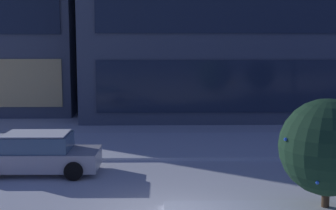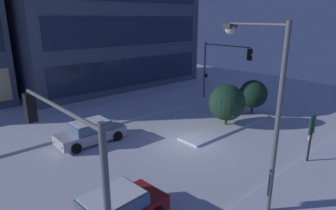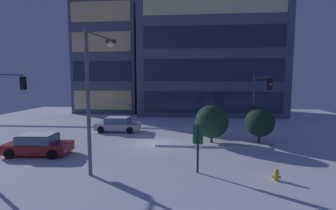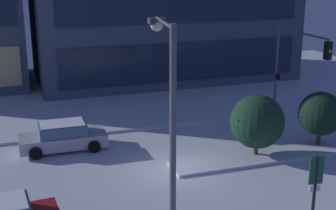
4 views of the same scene
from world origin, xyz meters
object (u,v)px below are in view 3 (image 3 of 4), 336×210
(car_far, at_px, (118,125))
(decorated_tree_left_of_median, at_px, (212,122))
(fire_hydrant, at_px, (276,176))
(parking_info_sign, at_px, (198,143))
(car_near, at_px, (38,145))
(traffic_light_corner_far_right, at_px, (260,93))
(decorated_tree_median, at_px, (260,122))
(street_lamp_arched, at_px, (96,82))

(car_far, distance_m, decorated_tree_left_of_median, 10.13)
(fire_hydrant, height_order, parking_info_sign, parking_info_sign)
(car_near, xyz_separation_m, fire_hydrant, (15.12, -3.48, -0.35))
(traffic_light_corner_far_right, bearing_deg, fire_hydrant, -11.19)
(car_near, distance_m, traffic_light_corner_far_right, 19.68)
(parking_info_sign, relative_size, decorated_tree_left_of_median, 0.88)
(parking_info_sign, bearing_deg, car_far, 42.02)
(car_far, relative_size, decorated_tree_median, 1.52)
(decorated_tree_median, bearing_deg, car_near, -165.66)
(car_near, bearing_deg, decorated_tree_left_of_median, 14.28)
(car_near, distance_m, parking_info_sign, 11.53)
(traffic_light_corner_far_right, xyz_separation_m, decorated_tree_median, (-1.10, -4.23, -2.17))
(traffic_light_corner_far_right, xyz_separation_m, street_lamp_arched, (-12.04, -11.22, 1.15))
(parking_info_sign, height_order, decorated_tree_left_of_median, decorated_tree_left_of_median)
(car_near, relative_size, decorated_tree_left_of_median, 1.42)
(car_near, bearing_deg, decorated_tree_median, 10.86)
(decorated_tree_median, distance_m, decorated_tree_left_of_median, 3.88)
(fire_hydrant, bearing_deg, car_far, 135.35)
(street_lamp_arched, bearing_deg, fire_hydrant, -85.70)
(car_far, distance_m, fire_hydrant, 16.56)
(street_lamp_arched, bearing_deg, traffic_light_corner_far_right, -38.70)
(parking_info_sign, bearing_deg, traffic_light_corner_far_right, -22.91)
(car_near, relative_size, decorated_tree_median, 1.53)
(car_near, xyz_separation_m, decorated_tree_left_of_median, (12.50, 4.00, 1.17))
(decorated_tree_median, height_order, decorated_tree_left_of_median, decorated_tree_left_of_median)
(car_far, xyz_separation_m, fire_hydrant, (11.78, -11.64, -0.35))
(traffic_light_corner_far_right, distance_m, decorated_tree_median, 4.88)
(traffic_light_corner_far_right, bearing_deg, car_far, -88.93)
(car_near, bearing_deg, car_far, 64.24)
(car_far, distance_m, decorated_tree_median, 13.68)
(decorated_tree_median, bearing_deg, street_lamp_arched, -147.42)
(parking_info_sign, xyz_separation_m, decorated_tree_left_of_median, (1.38, 6.80, 0.05))
(decorated_tree_left_of_median, bearing_deg, car_far, 155.62)
(car_near, height_order, car_far, same)
(car_near, height_order, parking_info_sign, parking_info_sign)
(car_near, relative_size, car_far, 1.00)
(car_far, relative_size, traffic_light_corner_far_right, 0.80)
(fire_hydrant, relative_size, decorated_tree_median, 0.25)
(parking_info_sign, distance_m, decorated_tree_left_of_median, 6.94)
(traffic_light_corner_far_right, height_order, decorated_tree_left_of_median, traffic_light_corner_far_right)
(street_lamp_arched, xyz_separation_m, fire_hydrant, (9.68, -0.68, -4.79))
(car_near, xyz_separation_m, decorated_tree_median, (16.38, 4.19, 1.13))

